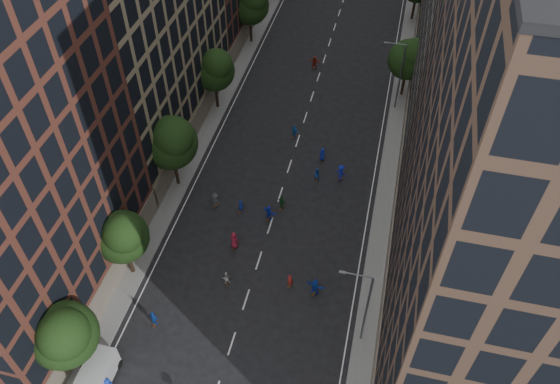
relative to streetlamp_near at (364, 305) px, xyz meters
The scene contains 27 objects.
ground 30.30m from the streetlamp_near, 110.32° to the left, with size 240.00×240.00×0.00m, color black.
sidewalk_left 42.27m from the streetlamp_near, 122.21° to the left, with size 4.00×105.00×0.15m, color slate.
sidewalk_right 35.90m from the streetlamp_near, 87.37° to the left, with size 4.00×105.00×0.15m, color slate.
bldg_right_a 15.75m from the streetlamp_near, 19.17° to the left, with size 14.00×30.00×36.00m, color #4D3729.
tree_left_0 22.89m from the streetlamp_near, 159.12° to the right, with size 5.20×5.20×8.83m.
tree_left_1 21.47m from the streetlamp_near, behind, with size 4.80×4.80×8.21m.
tree_left_2 25.48m from the streetlamp_near, 147.07° to the left, with size 5.60×5.60×9.45m.
tree_left_3 35.12m from the streetlamp_near, 127.52° to the left, with size 5.00×5.00×8.58m.
tree_left_4 48.78m from the streetlamp_near, 115.99° to the left, with size 5.40×5.40×9.08m.
tree_right_a 35.87m from the streetlamp_near, 88.38° to the left, with size 5.00×5.00×8.39m.
streetlamp_near is the anchor object (origin of this frame).
streetlamp_far 33.00m from the streetlamp_near, 90.00° to the left, with size 2.64×0.22×9.06m.
cargo_van 21.93m from the streetlamp_near, 155.67° to the right, with size 2.18×4.59×2.43m.
skater_4 18.13m from the streetlamp_near, behind, with size 1.03×0.43×1.76m, color #133E9B.
skater_5 7.13m from the streetlamp_near, 140.89° to the left, with size 1.74×0.55×1.87m, color #163BB8.
skater_6 15.47m from the streetlamp_near, 151.55° to the left, with size 0.95×0.62×1.94m, color maroon.
skater_7 9.01m from the streetlamp_near, 150.38° to the left, with size 0.56×0.37×1.53m, color #AF211D.
skater_8 13.63m from the streetlamp_near, 167.38° to the left, with size 0.75×0.58×1.53m, color #B2B1AE.
skater_9 20.76m from the streetlamp_near, 144.53° to the left, with size 1.16×0.67×1.79m, color #404045.
skater_10 16.88m from the streetlamp_near, 126.70° to the left, with size 1.01×0.42×1.73m, color #1A5725.
skater_11 16.20m from the streetlamp_near, 133.23° to the left, with size 1.63×0.52×1.76m, color #162EB8.
skater_12 22.99m from the streetlamp_near, 108.06° to the left, with size 0.77×0.50×1.58m, color #1526B1.
skater_13 18.55m from the streetlamp_near, 139.73° to the left, with size 0.61×0.40×1.68m, color navy.
skater_14 19.91m from the streetlamp_near, 111.21° to the left, with size 0.77×0.60×1.58m, color blue.
skater_15 19.73m from the streetlamp_near, 103.35° to the left, with size 1.26×0.72×1.95m, color #1524AE.
skater_16 27.23m from the streetlamp_near, 113.92° to the left, with size 0.98×0.41×1.67m, color #1657B3.
skater_17 41.25m from the streetlamp_near, 106.02° to the left, with size 1.62×0.52×1.74m, color #A6281B.
Camera 1 is at (9.24, -12.17, 42.47)m, focal length 35.00 mm.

